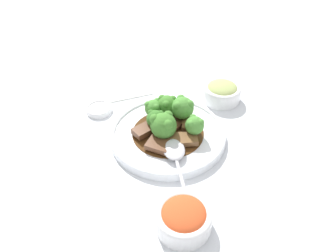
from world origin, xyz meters
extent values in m
plane|color=silver|center=(0.00, 0.00, 0.00)|extent=(4.00, 4.00, 0.00)
cylinder|color=white|center=(0.00, 0.00, 0.01)|extent=(0.25, 0.25, 0.01)
torus|color=white|center=(0.00, 0.00, 0.01)|extent=(0.25, 0.25, 0.01)
cylinder|color=#4C2D14|center=(0.00, 0.00, 0.01)|extent=(0.16, 0.16, 0.00)
cube|color=brown|center=(0.02, -0.04, 0.02)|extent=(0.07, 0.05, 0.01)
cube|color=#56331E|center=(-0.04, -0.04, 0.02)|extent=(0.06, 0.06, 0.01)
cube|color=brown|center=(0.05, 0.00, 0.03)|extent=(0.04, 0.05, 0.01)
cube|color=#56331E|center=(-0.05, 0.01, 0.03)|extent=(0.05, 0.04, 0.01)
cube|color=#56331E|center=(0.01, 0.01, 0.02)|extent=(0.07, 0.07, 0.01)
cylinder|color=#7FA84C|center=(-0.02, 0.02, 0.02)|extent=(0.01, 0.01, 0.01)
sphere|color=#387028|center=(-0.02, 0.02, 0.04)|extent=(0.04, 0.04, 0.04)
sphere|color=#387028|center=(-0.01, 0.02, 0.05)|extent=(0.02, 0.02, 0.02)
sphere|color=#387028|center=(-0.03, 0.03, 0.05)|extent=(0.02, 0.02, 0.02)
sphere|color=#387028|center=(-0.03, 0.01, 0.05)|extent=(0.02, 0.02, 0.02)
cylinder|color=#8EB756|center=(-0.01, -0.01, 0.02)|extent=(0.02, 0.02, 0.01)
sphere|color=#427F2D|center=(-0.01, -0.01, 0.05)|extent=(0.06, 0.06, 0.06)
sphere|color=#427F2D|center=(0.00, 0.00, 0.06)|extent=(0.02, 0.02, 0.02)
sphere|color=#427F2D|center=(-0.03, 0.00, 0.06)|extent=(0.02, 0.02, 0.02)
sphere|color=#427F2D|center=(-0.01, -0.03, 0.06)|extent=(0.02, 0.02, 0.02)
cylinder|color=#8EB756|center=(0.04, 0.02, 0.03)|extent=(0.02, 0.02, 0.02)
sphere|color=#4C8E38|center=(0.04, 0.02, 0.05)|extent=(0.05, 0.05, 0.05)
sphere|color=#4C8E38|center=(0.05, 0.04, 0.07)|extent=(0.02, 0.02, 0.02)
sphere|color=#4C8E38|center=(0.03, 0.02, 0.07)|extent=(0.02, 0.02, 0.02)
sphere|color=#4C8E38|center=(0.06, 0.01, 0.07)|extent=(0.02, 0.02, 0.02)
cylinder|color=#7FA84C|center=(0.02, 0.05, 0.03)|extent=(0.01, 0.01, 0.01)
sphere|color=#427F2D|center=(0.02, 0.05, 0.05)|extent=(0.05, 0.05, 0.05)
sphere|color=#427F2D|center=(0.01, 0.06, 0.06)|extent=(0.02, 0.02, 0.02)
sphere|color=#427F2D|center=(0.01, 0.04, 0.06)|extent=(0.02, 0.02, 0.02)
sphere|color=#427F2D|center=(0.03, 0.05, 0.06)|extent=(0.02, 0.02, 0.02)
cylinder|color=#8EB756|center=(-0.01, 0.06, 0.02)|extent=(0.01, 0.01, 0.01)
sphere|color=#4C8E38|center=(-0.01, 0.06, 0.05)|extent=(0.04, 0.04, 0.04)
sphere|color=#4C8E38|center=(-0.02, 0.06, 0.06)|extent=(0.01, 0.01, 0.01)
sphere|color=#4C8E38|center=(-0.01, 0.05, 0.06)|extent=(0.01, 0.01, 0.01)
sphere|color=#4C8E38|center=(0.00, 0.07, 0.06)|extent=(0.01, 0.01, 0.01)
cylinder|color=#8EB756|center=(0.05, -0.03, 0.02)|extent=(0.01, 0.01, 0.01)
sphere|color=#4C8E38|center=(0.05, -0.03, 0.04)|extent=(0.04, 0.04, 0.04)
sphere|color=#4C8E38|center=(0.04, -0.03, 0.06)|extent=(0.02, 0.02, 0.02)
sphere|color=#4C8E38|center=(0.06, -0.04, 0.06)|extent=(0.02, 0.02, 0.02)
sphere|color=#4C8E38|center=(0.05, -0.02, 0.06)|extent=(0.02, 0.02, 0.02)
ellipsoid|color=silver|center=(-0.01, -0.06, 0.03)|extent=(0.06, 0.07, 0.01)
cylinder|color=silver|center=(-0.04, -0.17, 0.02)|extent=(0.04, 0.16, 0.01)
cylinder|color=white|center=(-0.06, -0.22, 0.00)|extent=(0.05, 0.05, 0.01)
cylinder|color=white|center=(-0.06, -0.22, 0.02)|extent=(0.10, 0.10, 0.03)
torus|color=white|center=(-0.06, -0.22, 0.03)|extent=(0.10, 0.10, 0.01)
ellipsoid|color=#D14C23|center=(-0.06, -0.22, 0.04)|extent=(0.07, 0.07, 0.02)
cylinder|color=white|center=(0.18, 0.08, 0.00)|extent=(0.05, 0.05, 0.01)
cylinder|color=white|center=(0.18, 0.08, 0.02)|extent=(0.09, 0.09, 0.03)
torus|color=white|center=(0.18, 0.08, 0.03)|extent=(0.09, 0.09, 0.01)
ellipsoid|color=#A3B266|center=(0.18, 0.08, 0.04)|extent=(0.07, 0.07, 0.02)
cylinder|color=white|center=(-0.12, 0.15, 0.01)|extent=(0.06, 0.06, 0.01)
torus|color=white|center=(-0.12, 0.15, 0.01)|extent=(0.06, 0.06, 0.01)
cube|color=silver|center=(-0.03, 0.22, 0.00)|extent=(0.12, 0.09, 0.01)
camera|label=1|loc=(-0.20, -0.50, 0.49)|focal=35.00mm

